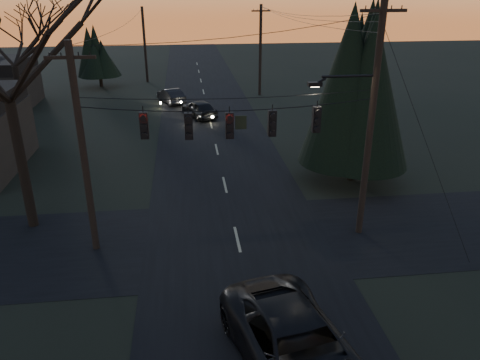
{
  "coord_description": "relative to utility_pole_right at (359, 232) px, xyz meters",
  "views": [
    {
      "loc": [
        -2.04,
        -7.68,
        10.37
      ],
      "look_at": [
        -0.06,
        8.53,
        3.45
      ],
      "focal_mm": 35.0,
      "sensor_mm": 36.0,
      "label": 1
    }
  ],
  "objects": [
    {
      "name": "utility_pole_far_l",
      "position": [
        -11.5,
        36.0,
        0.0
      ],
      "size": [
        0.3,
        0.3,
        8.0
      ],
      "primitive_type": null,
      "color": "black",
      "rests_on": "ground"
    },
    {
      "name": "utility_pole_right",
      "position": [
        0.0,
        0.0,
        0.0
      ],
      "size": [
        5.0,
        0.3,
        10.0
      ],
      "primitive_type": null,
      "color": "black",
      "rests_on": "ground"
    },
    {
      "name": "cross_road",
      "position": [
        -5.5,
        0.0,
        0.01
      ],
      "size": [
        60.0,
        7.0,
        0.02
      ],
      "primitive_type": "cube",
      "color": "black",
      "rests_on": "ground"
    },
    {
      "name": "utility_pole_left",
      "position": [
        -11.5,
        0.0,
        0.0
      ],
      "size": [
        1.8,
        0.3,
        8.5
      ],
      "primitive_type": null,
      "color": "black",
      "rests_on": "ground"
    },
    {
      "name": "bare_tree_dist",
      "position": [
        -19.97,
        19.53,
        6.41
      ],
      "size": [
        7.4,
        7.4,
        9.17
      ],
      "color": "black",
      "rests_on": "ground"
    },
    {
      "name": "span_signal_assembly",
      "position": [
        -5.74,
        0.0,
        5.25
      ],
      "size": [
        11.5,
        0.44,
        1.58
      ],
      "color": "black",
      "rests_on": "ground"
    },
    {
      "name": "suv_near",
      "position": [
        -4.7,
        -7.72,
        0.88
      ],
      "size": [
        4.22,
        6.83,
        1.76
      ],
      "primitive_type": "imported",
      "rotation": [
        0.0,
        0.0,
        0.22
      ],
      "color": "black",
      "rests_on": "ground"
    },
    {
      "name": "main_road",
      "position": [
        -5.5,
        10.0,
        0.01
      ],
      "size": [
        8.0,
        120.0,
        0.02
      ],
      "primitive_type": "cube",
      "color": "black",
      "rests_on": "ground"
    },
    {
      "name": "evergreen_right",
      "position": [
        1.66,
        5.94,
        4.81
      ],
      "size": [
        4.93,
        4.93,
        8.42
      ],
      "color": "black",
      "rests_on": "ground"
    },
    {
      "name": "sedan_oncoming_a",
      "position": [
        -6.3,
        20.34,
        0.72
      ],
      "size": [
        3.19,
        4.56,
        1.44
      ],
      "primitive_type": "imported",
      "rotation": [
        0.0,
        0.0,
        3.54
      ],
      "color": "black",
      "rests_on": "ground"
    },
    {
      "name": "evergreen_dist",
      "position": [
        -16.29,
        34.1,
        3.43
      ],
      "size": [
        3.4,
        3.4,
        5.69
      ],
      "color": "black",
      "rests_on": "ground"
    },
    {
      "name": "utility_pole_far_r",
      "position": [
        0.0,
        28.0,
        0.0
      ],
      "size": [
        1.8,
        0.3,
        8.5
      ],
      "primitive_type": null,
      "color": "black",
      "rests_on": "ground"
    },
    {
      "name": "sedan_oncoming_b",
      "position": [
        -8.7,
        25.63,
        0.67
      ],
      "size": [
        2.84,
        4.3,
        1.34
      ],
      "primitive_type": "imported",
      "rotation": [
        0.0,
        0.0,
        3.52
      ],
      "color": "black",
      "rests_on": "ground"
    }
  ]
}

